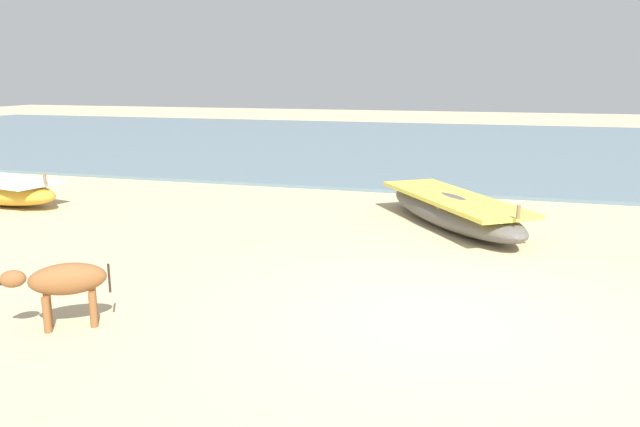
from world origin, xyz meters
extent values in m
plane|color=#CCB789|center=(0.00, 0.00, 0.00)|extent=(80.00, 80.00, 0.00)
cube|color=slate|center=(0.00, 17.17, 0.04)|extent=(60.00, 20.00, 0.08)
cylinder|color=olive|center=(-7.84, 3.45, 0.64)|extent=(0.06, 0.06, 0.20)
ellipsoid|color=#5B5651|center=(-0.18, 4.41, 0.27)|extent=(3.18, 3.92, 0.54)
cube|color=#EAD84C|center=(-0.18, 4.41, 0.50)|extent=(2.89, 3.51, 0.07)
cube|color=olive|center=(-0.01, 4.16, 0.42)|extent=(0.84, 0.63, 0.04)
cylinder|color=olive|center=(0.87, 2.90, 0.64)|extent=(0.06, 0.06, 0.20)
ellipsoid|color=brown|center=(-3.66, -1.23, 0.53)|extent=(0.80, 0.69, 0.34)
ellipsoid|color=brown|center=(-4.07, -1.52, 0.58)|extent=(0.29, 0.27, 0.18)
sphere|color=#2D2119|center=(-4.16, -1.59, 0.56)|extent=(0.10, 0.10, 0.07)
cylinder|color=brown|center=(-3.79, -1.43, 0.19)|extent=(0.08, 0.08, 0.38)
cylinder|color=brown|center=(-3.89, -1.29, 0.19)|extent=(0.08, 0.08, 0.38)
cylinder|color=brown|center=(-3.42, -1.17, 0.19)|extent=(0.08, 0.08, 0.38)
cylinder|color=brown|center=(-3.52, -1.03, 0.19)|extent=(0.08, 0.08, 0.38)
cylinder|color=#2D2119|center=(-3.32, -1.00, 0.49)|extent=(0.03, 0.03, 0.31)
camera|label=1|loc=(0.57, -6.34, 2.59)|focal=34.74mm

